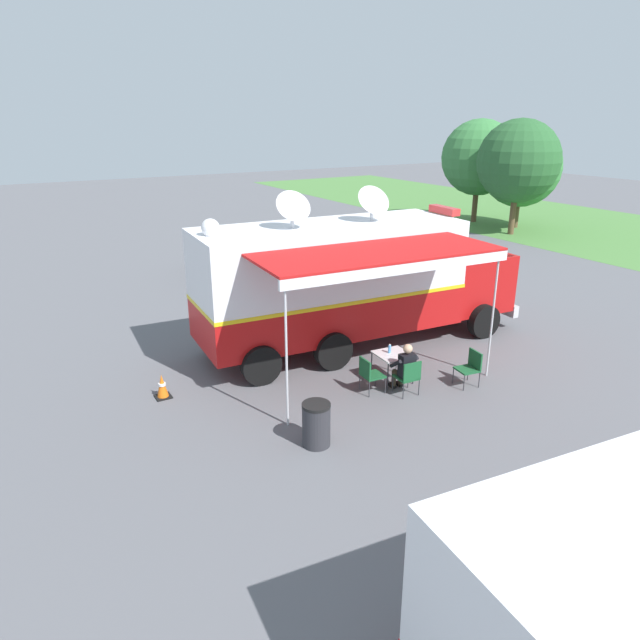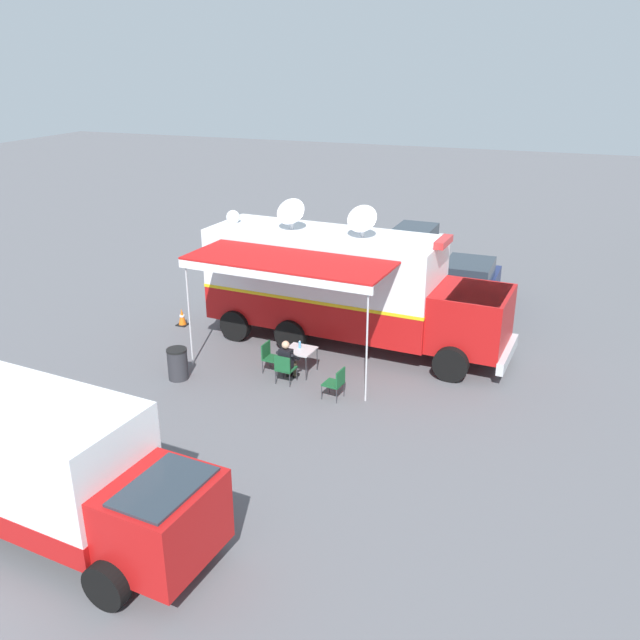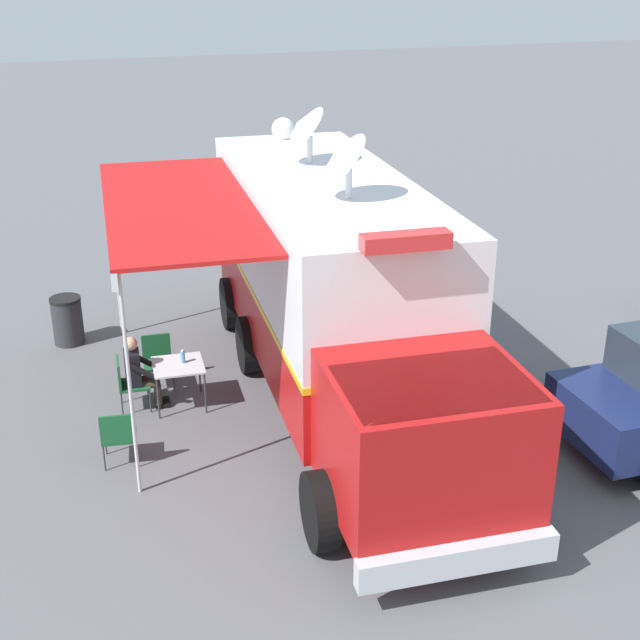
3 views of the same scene
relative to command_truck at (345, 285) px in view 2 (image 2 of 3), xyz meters
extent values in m
plane|color=#5B5B60|center=(-0.09, -0.74, -1.95)|extent=(100.00, 100.00, 0.00)
cube|color=silver|center=(-2.38, -0.29, -1.94)|extent=(0.46, 4.80, 0.01)
cube|color=#B71414|center=(-0.09, -0.74, -0.80)|extent=(3.00, 7.36, 1.10)
cube|color=white|center=(-0.09, -0.74, 0.60)|extent=(3.00, 7.36, 1.70)
cube|color=yellow|center=(-0.09, -0.74, -0.25)|extent=(3.02, 7.38, 0.10)
cube|color=#B71414|center=(0.24, 3.89, -0.50)|extent=(2.44, 2.26, 1.70)
cube|color=#28333D|center=(0.26, 4.09, 0.00)|extent=(2.25, 1.62, 0.70)
cube|color=silver|center=(0.32, 5.02, -1.40)|extent=(2.38, 0.37, 0.36)
cylinder|color=black|center=(-1.02, 3.78, -1.45)|extent=(0.37, 1.02, 1.00)
cylinder|color=black|center=(1.47, 3.61, -1.45)|extent=(0.37, 1.02, 1.00)
cylinder|color=black|center=(-1.37, -1.19, -1.45)|extent=(0.37, 1.02, 1.00)
cylinder|color=black|center=(1.12, -1.37, -1.45)|extent=(0.37, 1.02, 1.00)
cylinder|color=black|center=(-1.51, -3.17, -1.45)|extent=(0.37, 1.02, 1.00)
cylinder|color=black|center=(0.98, -3.35, -1.45)|extent=(0.37, 1.02, 1.00)
cube|color=white|center=(-0.09, -0.74, 1.50)|extent=(3.00, 7.36, 0.10)
cube|color=red|center=(0.17, 2.95, 1.67)|extent=(1.12, 0.36, 0.20)
cylinder|color=silver|center=(-0.16, -1.82, 1.78)|extent=(0.10, 0.10, 0.45)
cone|color=silver|center=(-0.01, -1.83, 2.18)|extent=(0.78, 0.95, 0.81)
cylinder|color=silver|center=(0.00, 0.51, 1.78)|extent=(0.10, 0.10, 0.45)
cone|color=silver|center=(0.15, 0.50, 2.18)|extent=(0.78, 0.95, 0.81)
sphere|color=white|center=(-0.31, -3.94, 1.73)|extent=(0.44, 0.44, 0.44)
cube|color=red|center=(2.26, -0.91, 1.30)|extent=(2.60, 5.90, 0.06)
cube|color=white|center=(3.32, -0.98, 1.16)|extent=(0.49, 5.75, 0.24)
cylinder|color=silver|center=(3.45, 1.74, -0.32)|extent=(0.05, 0.05, 3.25)
cylinder|color=silver|center=(3.06, -3.70, -0.32)|extent=(0.05, 0.05, 3.25)
cube|color=silver|center=(2.49, -0.51, -1.23)|extent=(0.85, 0.85, 0.03)
cylinder|color=#333338|center=(2.15, -0.12, -1.60)|extent=(0.03, 0.03, 0.70)
cylinder|color=#333338|center=(2.88, -0.17, -1.60)|extent=(0.03, 0.03, 0.70)
cylinder|color=#333338|center=(2.09, -0.85, -1.60)|extent=(0.03, 0.03, 0.70)
cylinder|color=#333338|center=(2.83, -0.91, -1.60)|extent=(0.03, 0.03, 0.70)
cylinder|color=#4C99D8|center=(2.40, -0.55, -1.12)|extent=(0.07, 0.07, 0.20)
cylinder|color=white|center=(2.40, -0.55, -1.01)|extent=(0.04, 0.04, 0.02)
cube|color=#19562D|center=(3.19, -0.64, -1.53)|extent=(0.51, 0.51, 0.04)
cube|color=#19562D|center=(3.41, -0.66, -1.30)|extent=(0.07, 0.48, 0.44)
cylinder|color=#333338|center=(2.95, -0.84, -1.74)|extent=(0.02, 0.02, 0.42)
cylinder|color=#333338|center=(2.98, -0.41, -1.74)|extent=(0.02, 0.02, 0.42)
cylinder|color=#333338|center=(3.39, -0.88, -1.74)|extent=(0.02, 0.02, 0.42)
cylinder|color=#333338|center=(3.42, -0.44, -1.74)|extent=(0.02, 0.02, 0.42)
cube|color=#19562D|center=(2.71, -1.26, -1.53)|extent=(0.51, 0.51, 0.04)
cube|color=#19562D|center=(2.70, -1.48, -1.30)|extent=(0.48, 0.07, 0.44)
cylinder|color=#333338|center=(2.51, -1.03, -1.74)|extent=(0.02, 0.02, 0.42)
cylinder|color=#333338|center=(2.95, -1.06, -1.74)|extent=(0.02, 0.02, 0.42)
cylinder|color=#333338|center=(2.48, -1.46, -1.74)|extent=(0.02, 0.02, 0.42)
cylinder|color=#333338|center=(2.92, -1.50, -1.74)|extent=(0.02, 0.02, 0.42)
cube|color=#19562D|center=(3.60, 0.89, -1.53)|extent=(0.54, 0.54, 0.04)
cube|color=#19562D|center=(3.63, 1.10, -1.30)|extent=(0.48, 0.10, 0.44)
cylinder|color=#333338|center=(3.79, 0.64, -1.74)|extent=(0.02, 0.02, 0.42)
cylinder|color=#333338|center=(3.35, 0.70, -1.74)|extent=(0.02, 0.02, 0.42)
cylinder|color=#333338|center=(3.84, 1.07, -1.74)|extent=(0.02, 0.02, 0.42)
cylinder|color=#333338|center=(3.41, 1.13, -1.74)|extent=(0.02, 0.02, 0.42)
cube|color=black|center=(3.19, -0.64, -1.23)|extent=(0.26, 0.38, 0.56)
sphere|color=tan|center=(3.19, -0.64, -0.81)|extent=(0.22, 0.22, 0.22)
cylinder|color=black|center=(3.05, -0.86, -1.19)|extent=(0.43, 0.12, 0.34)
cylinder|color=black|center=(3.09, -0.40, -1.19)|extent=(0.43, 0.12, 0.34)
cylinder|color=#383323|center=(3.00, -0.73, -1.51)|extent=(0.39, 0.16, 0.13)
cylinder|color=#383323|center=(2.82, -0.71, -1.74)|extent=(0.11, 0.11, 0.42)
cube|color=black|center=(2.76, -0.71, -1.91)|extent=(0.25, 0.12, 0.07)
cylinder|color=#383323|center=(3.02, -0.53, -1.51)|extent=(0.39, 0.16, 0.13)
cylinder|color=#383323|center=(2.84, -0.52, -1.74)|extent=(0.11, 0.11, 0.42)
cube|color=black|center=(2.78, -0.51, -1.91)|extent=(0.25, 0.12, 0.07)
cylinder|color=#2D2D33|center=(4.05, -3.58, -1.52)|extent=(0.56, 0.56, 0.85)
cylinder|color=black|center=(4.05, -3.58, -1.07)|extent=(0.57, 0.57, 0.06)
cube|color=black|center=(0.48, -5.63, -1.93)|extent=(0.36, 0.36, 0.03)
cone|color=orange|center=(0.48, -5.63, -1.64)|extent=(0.26, 0.26, 0.55)
cylinder|color=white|center=(0.48, -5.63, -1.61)|extent=(0.17, 0.17, 0.06)
cube|color=white|center=(10.43, -3.03, -0.35)|extent=(2.59, 5.38, 2.20)
cube|color=#B71414|center=(10.43, -3.03, -1.20)|extent=(2.61, 5.40, 0.50)
cube|color=#B71414|center=(10.76, 0.35, -0.83)|extent=(2.04, 1.77, 1.40)
cube|color=#28333D|center=(10.77, 0.45, -0.38)|extent=(1.78, 1.26, 0.60)
cylinder|color=black|center=(9.67, 0.05, -1.53)|extent=(0.34, 0.86, 0.84)
cylinder|color=black|center=(11.76, -0.15, -1.53)|extent=(0.34, 0.86, 0.84)
cylinder|color=black|center=(9.25, -4.36, -1.53)|extent=(0.34, 0.86, 0.84)
cube|color=#B2B5BA|center=(-8.83, 0.11, -1.25)|extent=(4.26, 1.94, 0.76)
cube|color=#28333D|center=(-8.98, 0.11, -0.53)|extent=(2.15, 1.67, 0.68)
cylinder|color=black|center=(-7.50, 0.96, -1.63)|extent=(0.65, 0.24, 0.64)
cylinder|color=black|center=(-7.56, -0.84, -1.63)|extent=(0.65, 0.24, 0.64)
cylinder|color=black|center=(-10.10, 1.05, -1.63)|extent=(0.65, 0.24, 0.64)
cylinder|color=black|center=(-10.16, -0.75, -1.63)|extent=(0.65, 0.24, 0.64)
cube|color=navy|center=(-4.62, 3.10, -1.25)|extent=(4.22, 1.84, 0.76)
cube|color=#28333D|center=(-4.47, 3.10, -0.53)|extent=(2.12, 1.62, 0.68)
cylinder|color=black|center=(-5.93, 2.22, -1.63)|extent=(0.64, 0.23, 0.64)
cylinder|color=black|center=(-5.91, 4.02, -1.63)|extent=(0.64, 0.23, 0.64)
cylinder|color=black|center=(-3.32, 2.19, -1.63)|extent=(0.64, 0.23, 0.64)
cylinder|color=black|center=(-3.31, 3.99, -1.63)|extent=(0.64, 0.23, 0.64)
camera|label=1|loc=(12.60, -8.53, 4.24)|focal=32.06mm
camera|label=2|loc=(18.59, 6.16, 6.53)|focal=37.70mm
camera|label=3|loc=(4.24, 11.86, 4.85)|focal=48.17mm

